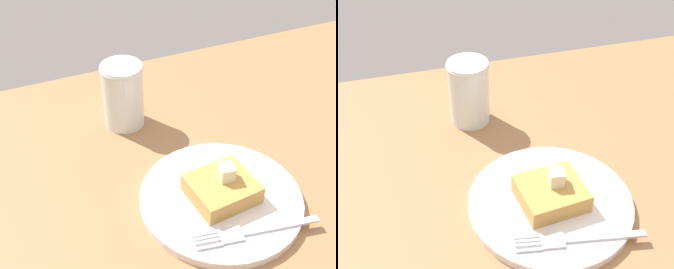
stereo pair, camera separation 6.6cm
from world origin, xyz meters
The scene contains 6 objects.
table_surface centered at (0.00, 0.00, 1.38)cm, with size 90.96×90.96×2.76cm, color #9A6C44.
plate centered at (6.92, 8.79, 3.43)cm, with size 21.48×21.48×1.19cm.
toast_slice_center centered at (6.92, 8.79, 5.28)cm, with size 7.32×8.18×2.66cm, color #BF8C43.
butter_pat_primary centered at (7.34, 8.06, 7.63)cm, with size 2.05×1.84×2.05cm, color beige.
fork centered at (0.17, 8.49, 4.13)cm, with size 4.10×16.01×0.36cm.
syrup_jar centered at (28.47, 14.84, 7.63)cm, with size 6.63×6.63×10.54cm.
Camera 2 is at (-31.75, 25.53, 49.00)cm, focal length 50.00 mm.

